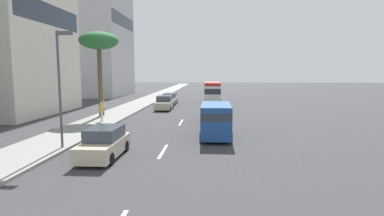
{
  "coord_description": "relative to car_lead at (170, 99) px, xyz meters",
  "views": [
    {
      "loc": [
        -4.48,
        -2.83,
        4.62
      ],
      "look_at": [
        17.47,
        -1.39,
        2.03
      ],
      "focal_mm": 28.79,
      "sensor_mm": 36.0,
      "label": 1
    }
  ],
  "objects": [
    {
      "name": "lane_stripe_far",
      "position": [
        -15.39,
        -3.15,
        -0.76
      ],
      "size": [
        3.2,
        0.16,
        0.01
      ],
      "primitive_type": "cube",
      "color": "silver",
      "rests_on": "ground_plane"
    },
    {
      "name": "car_lead",
      "position": [
        0.0,
        0.0,
        0.0
      ],
      "size": [
        4.78,
        1.85,
        1.61
      ],
      "rotation": [
        0.0,
        0.0,
        3.14
      ],
      "color": "silver",
      "rests_on": "ground_plane"
    },
    {
      "name": "car_fourth",
      "position": [
        -5.8,
        -0.15,
        0.05
      ],
      "size": [
        4.67,
        1.91,
        1.72
      ],
      "rotation": [
        0.0,
        0.0,
        3.14
      ],
      "color": "beige",
      "rests_on": "ground_plane"
    },
    {
      "name": "car_third",
      "position": [
        -27.15,
        -0.16,
        0.01
      ],
      "size": [
        4.34,
        1.83,
        1.64
      ],
      "rotation": [
        0.0,
        0.0,
        3.14
      ],
      "color": "beige",
      "rests_on": "ground_plane"
    },
    {
      "name": "sidewalk_right",
      "position": [
        -7.13,
        4.43,
        -0.69
      ],
      "size": [
        162.0,
        3.83,
        0.15
      ],
      "primitive_type": "cube",
      "color": "gray",
      "rests_on": "ground_plane"
    },
    {
      "name": "street_lamp",
      "position": [
        -25.69,
        2.81,
        3.59
      ],
      "size": [
        0.24,
        0.97,
        6.82
      ],
      "color": "#4C4C51",
      "rests_on": "sidewalk_right"
    },
    {
      "name": "palm_tree",
      "position": [
        -12.97,
        5.19,
        6.73
      ],
      "size": [
        3.83,
        3.83,
        8.39
      ],
      "color": "brown",
      "rests_on": "sidewalk_right"
    },
    {
      "name": "ground_plane",
      "position": [
        -7.13,
        -3.15,
        -0.76
      ],
      "size": [
        198.0,
        198.0,
        0.0
      ],
      "primitive_type": "plane",
      "color": "#38383A"
    },
    {
      "name": "pedestrian_mid_block",
      "position": [
        -12.04,
        5.3,
        0.29
      ],
      "size": [
        0.3,
        0.36,
        1.65
      ],
      "rotation": [
        0.0,
        0.0,
        4.95
      ],
      "color": "navy",
      "rests_on": "sidewalk_right"
    },
    {
      "name": "car_fifth",
      "position": [
        -15.04,
        -6.04,
        0.05
      ],
      "size": [
        4.78,
        1.79,
        1.72
      ],
      "color": "#A51E1E",
      "rests_on": "ground_plane"
    },
    {
      "name": "minibus_sixth",
      "position": [
        3.1,
        -6.05,
        0.91
      ],
      "size": [
        6.58,
        2.44,
        3.05
      ],
      "color": "silver",
      "rests_on": "ground_plane"
    },
    {
      "name": "pedestrian_near_lamp",
      "position": [
        -16.13,
        3.99,
        0.35
      ],
      "size": [
        0.3,
        0.35,
        1.74
      ],
      "rotation": [
        0.0,
        0.0,
        1.72
      ],
      "color": "beige",
      "rests_on": "sidewalk_right"
    },
    {
      "name": "lane_stripe_mid",
      "position": [
        -25.72,
        -3.15,
        -0.76
      ],
      "size": [
        3.2,
        0.16,
        0.01
      ],
      "primitive_type": "cube",
      "color": "silver",
      "rests_on": "ground_plane"
    },
    {
      "name": "van_second",
      "position": [
        -21.76,
        -6.26,
        0.6
      ],
      "size": [
        4.66,
        2.15,
        2.38
      ],
      "color": "#1E478C",
      "rests_on": "ground_plane"
    }
  ]
}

